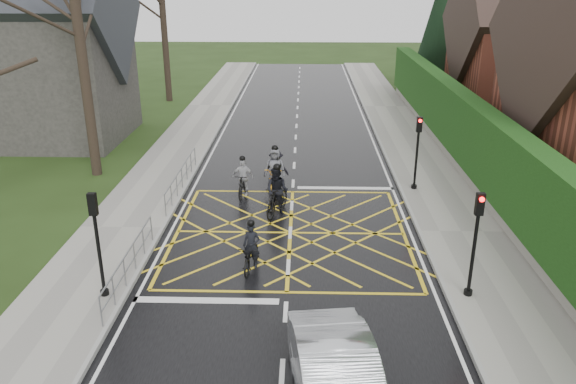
{
  "coord_description": "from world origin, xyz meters",
  "views": [
    {
      "loc": [
        0.44,
        -17.98,
        8.55
      ],
      "look_at": [
        -0.1,
        0.65,
        1.3
      ],
      "focal_mm": 35.0,
      "sensor_mm": 36.0,
      "label": 1
    }
  ],
  "objects_px": {
    "cyclist_mid": "(276,173)",
    "cyclist_lead": "(275,174)",
    "cyclist_back": "(277,195)",
    "cyclist_front": "(243,181)",
    "cyclist_rear": "(251,253)"
  },
  "relations": [
    {
      "from": "cyclist_mid",
      "to": "cyclist_lead",
      "type": "distance_m",
      "value": 0.14
    },
    {
      "from": "cyclist_back",
      "to": "cyclist_front",
      "type": "relative_size",
      "value": 1.2
    },
    {
      "from": "cyclist_mid",
      "to": "cyclist_front",
      "type": "relative_size",
      "value": 1.11
    },
    {
      "from": "cyclist_front",
      "to": "cyclist_lead",
      "type": "xyz_separation_m",
      "value": [
        1.28,
        0.82,
        0.04
      ]
    },
    {
      "from": "cyclist_back",
      "to": "cyclist_lead",
      "type": "xyz_separation_m",
      "value": [
        -0.22,
        2.72,
        -0.1
      ]
    },
    {
      "from": "cyclist_rear",
      "to": "cyclist_lead",
      "type": "xyz_separation_m",
      "value": [
        0.38,
        6.96,
        0.14
      ]
    },
    {
      "from": "cyclist_front",
      "to": "cyclist_mid",
      "type": "bearing_deg",
      "value": 41.45
    },
    {
      "from": "cyclist_front",
      "to": "cyclist_back",
      "type": "bearing_deg",
      "value": -46.26
    },
    {
      "from": "cyclist_lead",
      "to": "cyclist_front",
      "type": "bearing_deg",
      "value": -142.31
    },
    {
      "from": "cyclist_rear",
      "to": "cyclist_mid",
      "type": "height_order",
      "value": "cyclist_mid"
    },
    {
      "from": "cyclist_back",
      "to": "cyclist_front",
      "type": "xyz_separation_m",
      "value": [
        -1.5,
        1.9,
        -0.14
      ]
    },
    {
      "from": "cyclist_back",
      "to": "cyclist_front",
      "type": "height_order",
      "value": "cyclist_back"
    },
    {
      "from": "cyclist_rear",
      "to": "cyclist_back",
      "type": "relative_size",
      "value": 0.83
    },
    {
      "from": "cyclist_rear",
      "to": "cyclist_mid",
      "type": "relative_size",
      "value": 0.9
    },
    {
      "from": "cyclist_rear",
      "to": "cyclist_back",
      "type": "bearing_deg",
      "value": 90.27
    }
  ]
}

